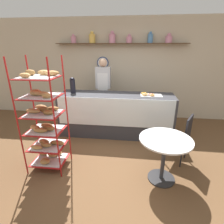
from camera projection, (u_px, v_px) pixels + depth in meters
ground_plane at (109, 162)px, 3.16m from camera, size 14.00×14.00×0.00m
back_wall at (120, 69)px, 4.89m from camera, size 10.00×0.30×2.70m
display_counter at (116, 114)px, 4.05m from camera, size 2.57×0.68×0.96m
pastry_rack at (44, 121)px, 2.78m from camera, size 0.60×0.50×1.84m
person_worker at (103, 89)px, 4.48m from camera, size 0.36×0.23×1.69m
cafe_table at (165, 149)px, 2.58m from camera, size 0.76×0.76×0.72m
cafe_chair at (182, 134)px, 3.01m from camera, size 0.51×0.51×0.88m
coffee_carafe at (73, 85)px, 3.94m from camera, size 0.12×0.12×0.35m
donut_tray_counter at (149, 95)px, 3.78m from camera, size 0.46×0.31×0.05m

